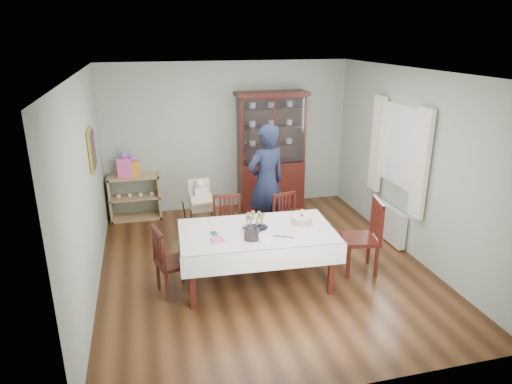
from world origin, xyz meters
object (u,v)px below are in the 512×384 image
object	(u,v)px
high_chair	(201,217)
gift_bag_orange	(134,167)
chair_far_right	(289,236)
birthday_cake	(302,220)
dining_table	(257,256)
woman	(266,183)
chair_end_left	(173,273)
champagne_tray	(255,224)
chair_far_left	(228,242)
china_cabinet	(271,149)
gift_bag_pink	(125,165)
sideboard	(135,197)
chair_end_right	(361,250)

from	to	relation	value
high_chair	gift_bag_orange	world-z (taller)	gift_bag_orange
chair_far_right	birthday_cake	size ratio (longest dim) A/B	2.90
dining_table	woman	size ratio (longest dim) A/B	1.11
chair_far_right	woman	world-z (taller)	woman
dining_table	chair_end_left	bearing A→B (deg)	178.72
dining_table	champagne_tray	bearing A→B (deg)	101.61
chair_far_left	gift_bag_orange	world-z (taller)	gift_bag_orange
china_cabinet	chair_far_left	world-z (taller)	china_cabinet
dining_table	high_chair	size ratio (longest dim) A/B	2.00
dining_table	gift_bag_orange	size ratio (longest dim) A/B	5.44
high_chair	gift_bag_pink	world-z (taller)	gift_bag_pink
birthday_cake	woman	bearing A→B (deg)	95.32
chair_end_left	chair_far_left	bearing A→B (deg)	-65.49
high_chair	woman	bearing A→B (deg)	-9.32
china_cabinet	chair_far_right	size ratio (longest dim) A/B	2.42
high_chair	champagne_tray	xyz separation A→B (m)	(0.52, -1.43, 0.42)
gift_bag_pink	gift_bag_orange	bearing A→B (deg)	0.00
chair_end_left	high_chair	distance (m)	1.57
sideboard	gift_bag_orange	bearing A→B (deg)	-41.78
chair_end_right	chair_far_left	bearing A→B (deg)	-102.87
chair_far_right	gift_bag_orange	size ratio (longest dim) A/B	2.37
champagne_tray	dining_table	bearing A→B (deg)	-78.39
chair_end_left	gift_bag_pink	size ratio (longest dim) A/B	2.01
chair_end_right	sideboard	bearing A→B (deg)	-120.87
chair_end_left	gift_bag_orange	size ratio (longest dim) A/B	2.40
sideboard	chair_far_left	size ratio (longest dim) A/B	0.95
chair_far_right	chair_end_right	xyz separation A→B (m)	(0.79, -0.78, 0.04)
champagne_tray	chair_end_left	bearing A→B (deg)	-178.56
dining_table	woman	bearing A→B (deg)	70.03
sideboard	chair_end_right	bearing A→B (deg)	-42.06
gift_bag_orange	sideboard	bearing A→B (deg)	138.22
chair_far_right	high_chair	distance (m)	1.43
dining_table	high_chair	bearing A→B (deg)	109.72
china_cabinet	chair_far_left	size ratio (longest dim) A/B	2.29
high_chair	birthday_cake	xyz separation A→B (m)	(1.15, -1.44, 0.41)
gift_bag_pink	gift_bag_orange	distance (m)	0.15
woman	chair_far_left	bearing A→B (deg)	20.84
sideboard	birthday_cake	size ratio (longest dim) A/B	2.90
chair_end_left	birthday_cake	size ratio (longest dim) A/B	2.93
champagne_tray	gift_bag_pink	world-z (taller)	gift_bag_pink
dining_table	gift_bag_pink	xyz separation A→B (m)	(-1.67, 2.69, 0.62)
chair_end_right	woman	distance (m)	1.82
chair_end_left	high_chair	world-z (taller)	high_chair
dining_table	champagne_tray	xyz separation A→B (m)	(-0.01, 0.05, 0.44)
gift_bag_orange	woman	bearing A→B (deg)	-32.93
woman	gift_bag_orange	distance (m)	2.42
sideboard	chair_far_right	bearing A→B (deg)	-41.04
chair_far_right	chair_far_left	bearing A→B (deg)	169.10
china_cabinet	gift_bag_pink	distance (m)	2.62
chair_end_left	chair_far_right	bearing A→B (deg)	-83.69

